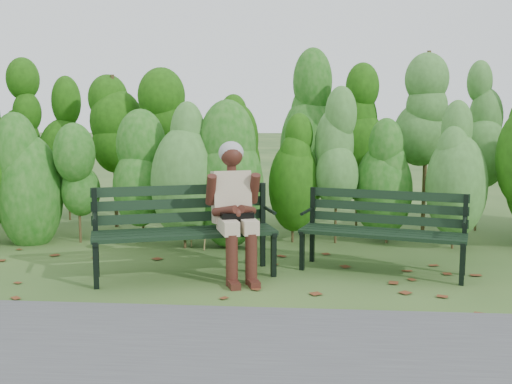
{
  "coord_description": "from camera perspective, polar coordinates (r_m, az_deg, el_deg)",
  "views": [
    {
      "loc": [
        0.48,
        -5.43,
        1.52
      ],
      "look_at": [
        0.0,
        0.35,
        0.75
      ],
      "focal_mm": 42.0,
      "sensor_mm": 36.0,
      "label": 1
    }
  ],
  "objects": [
    {
      "name": "footpath",
      "position": [
        3.6,
        -3.52,
        -17.34
      ],
      "size": [
        60.0,
        2.5,
        0.01
      ],
      "primitive_type": "cube",
      "color": "#474749",
      "rests_on": "ground"
    },
    {
      "name": "bench_left",
      "position": [
        5.66,
        -6.94,
        -2.95
      ],
      "size": [
        1.76,
        1.06,
        0.84
      ],
      "color": "black",
      "rests_on": "ground"
    },
    {
      "name": "seated_woman",
      "position": [
        5.53,
        -2.1,
        -0.93
      ],
      "size": [
        0.57,
        0.79,
        1.26
      ],
      "color": "#BAB08C",
      "rests_on": "ground"
    },
    {
      "name": "hedge_band",
      "position": [
        7.31,
        0.98,
        5.5
      ],
      "size": [
        11.04,
        1.67,
        2.42
      ],
      "color": "#47381E",
      "rests_on": "ground"
    },
    {
      "name": "leaf_litter",
      "position": [
        5.58,
        -5.97,
        -8.26
      ],
      "size": [
        5.47,
        2.08,
        0.01
      ],
      "color": "brown",
      "rests_on": "ground"
    },
    {
      "name": "ground",
      "position": [
        5.66,
        -0.3,
        -8.02
      ],
      "size": [
        80.0,
        80.0,
        0.0
      ],
      "primitive_type": "plane",
      "color": "#2A4B1E"
    },
    {
      "name": "bench_right",
      "position": [
        5.89,
        12.06,
        -3.04
      ],
      "size": [
        1.62,
        0.9,
        0.77
      ],
      "color": "black",
      "rests_on": "ground"
    }
  ]
}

